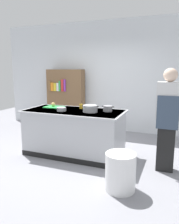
# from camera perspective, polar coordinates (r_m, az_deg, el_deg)

# --- Properties ---
(ground_plane) EXTENTS (10.00, 10.00, 0.00)m
(ground_plane) POSITION_cam_1_polar(r_m,az_deg,el_deg) (4.64, -3.85, -10.60)
(ground_plane) COLOR gray
(back_wall) EXTENTS (6.40, 0.12, 3.00)m
(back_wall) POSITION_cam_1_polar(r_m,az_deg,el_deg) (6.28, 4.36, 9.06)
(back_wall) COLOR silver
(back_wall) RESTS_ON ground_plane
(counter_island) EXTENTS (1.98, 0.98, 0.90)m
(counter_island) POSITION_cam_1_polar(r_m,az_deg,el_deg) (4.49, -3.93, -5.06)
(counter_island) COLOR #B7BABF
(counter_island) RESTS_ON ground_plane
(cutting_board) EXTENTS (0.40, 0.28, 0.02)m
(cutting_board) POSITION_cam_1_polar(r_m,az_deg,el_deg) (4.76, -9.06, 1.25)
(cutting_board) COLOR green
(cutting_board) RESTS_ON counter_island
(onion) EXTENTS (0.09, 0.09, 0.09)m
(onion) POSITION_cam_1_polar(r_m,az_deg,el_deg) (4.80, -9.32, 1.95)
(onion) COLOR tan
(onion) RESTS_ON cutting_board
(stock_pot) EXTENTS (0.34, 0.28, 0.13)m
(stock_pot) POSITION_cam_1_polar(r_m,az_deg,el_deg) (4.20, 0.19, 0.87)
(stock_pot) COLOR #B7BABF
(stock_pot) RESTS_ON counter_island
(sauce_pan) EXTENTS (0.24, 0.17, 0.11)m
(sauce_pan) POSITION_cam_1_polar(r_m,az_deg,el_deg) (4.27, 4.73, 0.88)
(sauce_pan) COLOR #99999E
(sauce_pan) RESTS_ON counter_island
(mixing_bowl) EXTENTS (0.18, 0.18, 0.07)m
(mixing_bowl) POSITION_cam_1_polar(r_m,az_deg,el_deg) (4.34, -7.22, 0.71)
(mixing_bowl) COLOR #B7BABF
(mixing_bowl) RESTS_ON counter_island
(juice_cup) EXTENTS (0.07, 0.07, 0.10)m
(juice_cup) POSITION_cam_1_polar(r_m,az_deg,el_deg) (4.56, -2.20, 1.46)
(juice_cup) COLOR yellow
(juice_cup) RESTS_ON counter_island
(trash_bin) EXTENTS (0.43, 0.43, 0.55)m
(trash_bin) POSITION_cam_1_polar(r_m,az_deg,el_deg) (3.27, 7.95, -15.00)
(trash_bin) COLOR white
(trash_bin) RESTS_ON ground_plane
(person_chef) EXTENTS (0.38, 0.25, 1.72)m
(person_chef) POSITION_cam_1_polar(r_m,az_deg,el_deg) (3.86, 19.46, -1.43)
(person_chef) COLOR black
(person_chef) RESTS_ON ground_plane
(bookshelf) EXTENTS (1.10, 0.31, 1.70)m
(bookshelf) POSITION_cam_1_polar(r_m,az_deg,el_deg) (6.49, -6.13, 3.34)
(bookshelf) COLOR brown
(bookshelf) RESTS_ON ground_plane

